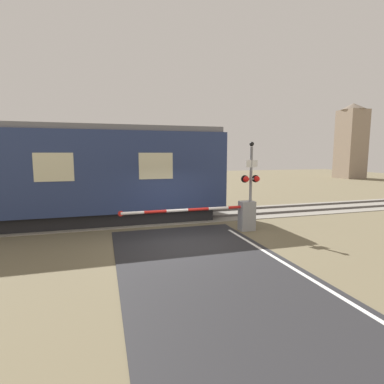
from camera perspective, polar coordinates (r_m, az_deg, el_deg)
ground_plane at (r=10.75m, az=-1.54°, el=-9.46°), size 80.00×80.00×0.00m
track_bed at (r=14.62m, az=-5.75°, el=-4.86°), size 36.00×3.20×0.13m
train at (r=14.18m, az=-23.91°, el=3.02°), size 14.40×2.98×4.29m
crossing_barrier at (r=12.19m, az=8.71°, el=-4.31°), size 5.38×0.44×1.19m
signal_post at (r=12.23m, az=11.16°, el=2.13°), size 0.78×0.26×3.57m
distant_building at (r=42.95m, az=28.07°, el=8.64°), size 3.07×3.07×9.26m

